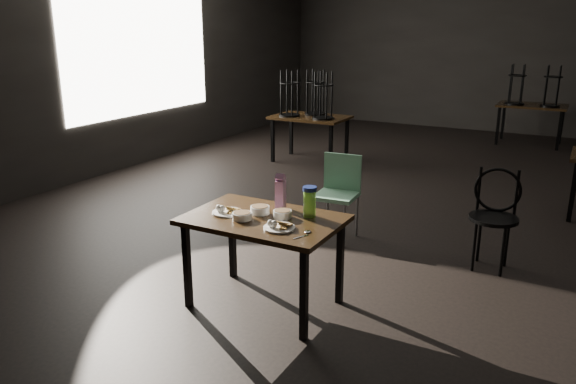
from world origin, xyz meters
The scene contains 14 objects.
room centered at (-0.06, 0.01, 2.33)m, with size 12.00×12.04×3.22m.
main_table centered at (-0.76, -2.85, 0.67)m, with size 1.20×0.80×0.75m.
plate_left centered at (-1.06, -2.90, 0.77)m, with size 0.24×0.24×0.08m.
plate_right centered at (-0.53, -3.01, 0.77)m, with size 0.24×0.24×0.08m.
bowl_near centered at (-0.83, -2.78, 0.78)m, with size 0.15×0.15×0.06m.
bowl_far centered at (-0.62, -2.78, 0.78)m, with size 0.14×0.14×0.06m.
bowl_big centered at (-0.88, -2.96, 0.78)m, with size 0.15×0.15×0.05m.
juice_carton centered at (-0.75, -2.59, 0.88)m, with size 0.08×0.08×0.29m.
water_bottle centered at (-0.45, -2.65, 0.87)m, with size 0.13×0.13×0.24m.
spoon centered at (-0.31, -2.99, 0.75)m, with size 0.06×0.21×0.01m.
bentwood_chair centered at (0.72, -1.17, 0.55)m, with size 0.45×0.44×0.93m.
school_chair centered at (-0.85, -1.16, 0.53)m, with size 0.44×0.44×0.88m.
bg_table_left centered at (-2.63, 1.74, 0.78)m, with size 1.20×0.80×1.48m.
bg_table_far centered at (0.39, 4.90, 0.75)m, with size 1.20×0.80×1.48m.
Camera 1 is at (1.38, -6.37, 2.20)m, focal length 35.00 mm.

